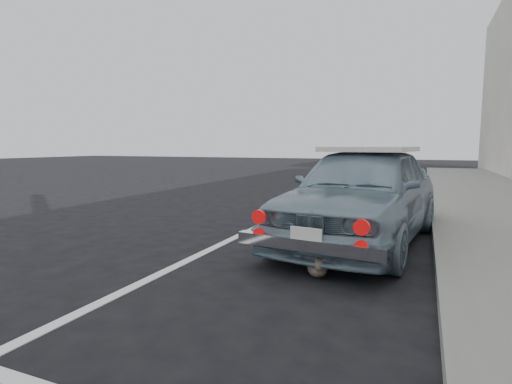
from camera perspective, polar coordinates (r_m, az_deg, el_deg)
ground at (r=2.90m, az=-16.12°, el=-21.64°), size 80.00×80.00×0.00m
pline_front at (r=8.65m, az=14.99°, el=-2.61°), size 3.00×0.12×0.01m
pline_side at (r=5.74m, az=-4.17°, el=-7.05°), size 0.12×7.00×0.01m
retro_coupe at (r=5.83m, az=14.95°, el=-0.09°), size 2.13×4.25×1.39m
cat at (r=4.26m, az=8.81°, el=-10.42°), size 0.32×0.46×0.26m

